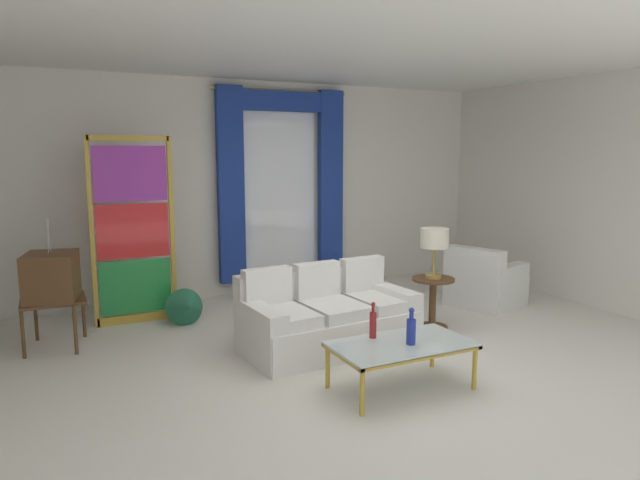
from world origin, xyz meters
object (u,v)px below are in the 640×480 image
at_px(table_lamp_brass, 435,240).
at_px(peacock_figurine, 186,308).
at_px(coffee_table, 401,347).
at_px(round_side_table, 433,298).
at_px(bottle_crystal_tall, 373,323).
at_px(bottle_blue_decanter, 411,330).
at_px(stained_glass_divider, 133,235).
at_px(armchair_white, 484,284).
at_px(vintage_tv, 51,279).
at_px(couch_white_long, 325,318).

bearing_deg(table_lamp_brass, peacock_figurine, 152.08).
distance_m(coffee_table, round_side_table, 1.79).
xyz_separation_m(bottle_crystal_tall, peacock_figurine, (-1.08, 2.37, -0.32)).
xyz_separation_m(bottle_blue_decanter, bottle_crystal_tall, (-0.20, 0.28, 0.00)).
bearing_deg(stained_glass_divider, bottle_blue_decanter, -60.02).
height_order(round_side_table, table_lamp_brass, table_lamp_brass).
relative_size(armchair_white, round_side_table, 1.71).
bearing_deg(table_lamp_brass, bottle_crystal_tall, -144.29).
distance_m(bottle_crystal_tall, vintage_tv, 3.35).
distance_m(vintage_tv, armchair_white, 5.20).
bearing_deg(stained_glass_divider, bottle_crystal_tall, -60.57).
distance_m(couch_white_long, armchair_white, 2.64).
xyz_separation_m(vintage_tv, stained_glass_divider, (0.90, 0.54, 0.33)).
bearing_deg(round_side_table, stained_glass_divider, 149.69).
relative_size(couch_white_long, coffee_table, 1.53).
height_order(coffee_table, round_side_table, round_side_table).
bearing_deg(bottle_blue_decanter, couch_white_long, 95.90).
xyz_separation_m(bottle_blue_decanter, stained_glass_divider, (-1.77, 3.08, 0.52)).
relative_size(coffee_table, table_lamp_brass, 2.09).
relative_size(coffee_table, vintage_tv, 0.88).
xyz_separation_m(coffee_table, stained_glass_divider, (-1.73, 3.01, 0.68)).
distance_m(coffee_table, vintage_tv, 3.62).
relative_size(couch_white_long, table_lamp_brass, 3.19).
relative_size(vintage_tv, armchair_white, 1.32).
bearing_deg(peacock_figurine, bottle_blue_decanter, -64.17).
bearing_deg(table_lamp_brass, round_side_table, 0.00).
height_order(stained_glass_divider, peacock_figurine, stained_glass_divider).
bearing_deg(vintage_tv, table_lamp_brass, -17.30).
bearing_deg(coffee_table, stained_glass_divider, 119.82).
bearing_deg(coffee_table, peacock_figurine, 115.51).
bearing_deg(round_side_table, bottle_blue_decanter, -133.19).
bearing_deg(coffee_table, vintage_tv, 136.77).
relative_size(couch_white_long, peacock_figurine, 3.03).
bearing_deg(coffee_table, round_side_table, 44.23).
xyz_separation_m(stained_glass_divider, round_side_table, (3.01, -1.76, -0.70)).
xyz_separation_m(stained_glass_divider, peacock_figurine, (0.49, -0.42, -0.84)).
distance_m(couch_white_long, vintage_tv, 2.84).
bearing_deg(vintage_tv, bottle_blue_decanter, -43.45).
distance_m(couch_white_long, stained_glass_divider, 2.51).
xyz_separation_m(armchair_white, table_lamp_brass, (-1.22, -0.51, 0.74)).
height_order(coffee_table, table_lamp_brass, table_lamp_brass).
relative_size(peacock_figurine, table_lamp_brass, 1.05).
xyz_separation_m(couch_white_long, coffee_table, (0.09, -1.26, 0.07)).
height_order(couch_white_long, bottle_crystal_tall, couch_white_long).
distance_m(coffee_table, armchair_white, 3.06).
height_order(vintage_tv, table_lamp_brass, vintage_tv).
bearing_deg(peacock_figurine, table_lamp_brass, -27.92).
bearing_deg(armchair_white, bottle_blue_decanter, -143.38).
relative_size(couch_white_long, bottle_blue_decanter, 5.71).
height_order(bottle_blue_decanter, stained_glass_divider, stained_glass_divider).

